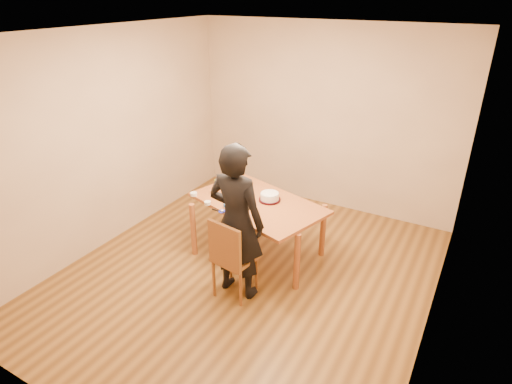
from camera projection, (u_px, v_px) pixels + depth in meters
The scene contains 16 objects.
room_shell at pixel (261, 159), 4.75m from camera, with size 4.00×4.50×2.70m.
dining_table at pixel (258, 203), 5.15m from camera, with size 1.57×0.93×0.04m, color brown.
dining_chair at pixel (235, 258), 4.59m from camera, with size 0.40×0.40×0.04m, color brown.
cake_plate at pixel (270, 200), 5.16m from camera, with size 0.26×0.26×0.02m, color #C40D37.
cake at pixel (270, 196), 5.14m from camera, with size 0.22×0.22×0.07m, color white.
frosting_dome at pixel (270, 193), 5.12m from camera, with size 0.22×0.22×0.03m, color white.
frosting_tub at pixel (227, 205), 4.99m from camera, with size 0.08×0.08×0.07m, color white.
frosting_lid at pixel (222, 211), 4.91m from camera, with size 0.09×0.09×0.01m, color #1A1EAC.
frosting_dollop at pixel (222, 210), 4.91m from camera, with size 0.04×0.04×0.02m, color white.
ramekin_green at pixel (207, 203), 5.07m from camera, with size 0.08×0.08×0.04m, color white.
ramekin_yellow at pixel (214, 192), 5.35m from camera, with size 0.08×0.08×0.04m, color white.
ramekin_multi at pixel (194, 194), 5.29m from camera, with size 0.08×0.08×0.04m, color white.
candy_box_pink at pixel (220, 182), 5.63m from camera, with size 0.14×0.07×0.02m, color #CA2F74.
candy_box_green at pixel (220, 181), 5.62m from camera, with size 0.14×0.07×0.02m, color #2F991C.
spatula at pixel (218, 211), 4.92m from camera, with size 0.18×0.02×0.01m, color black.
person at pixel (236, 222), 4.45m from camera, with size 0.63×0.42×1.74m, color black.
Camera 1 is at (2.14, -3.55, 3.06)m, focal length 30.00 mm.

